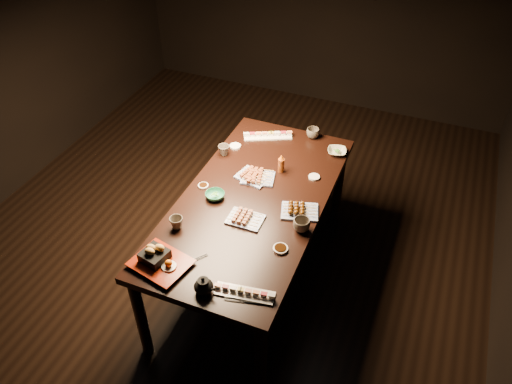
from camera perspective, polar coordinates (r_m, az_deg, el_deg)
ground at (r=4.01m, az=-3.69°, el=-5.74°), size 5.00×5.00×0.00m
dining_table at (r=3.49m, az=-0.31°, el=-5.45°), size 0.95×1.83×0.75m
sushi_platter_near at (r=2.69m, az=-1.32°, el=-11.32°), size 0.33×0.14×0.04m
sushi_platter_far at (r=3.80m, az=1.36°, el=6.59°), size 0.37×0.25×0.04m
yakitori_plate_center at (r=3.39m, az=-0.31°, el=1.99°), size 0.25×0.21×0.06m
yakitori_plate_right at (r=3.07m, az=-1.23°, el=-2.87°), size 0.22×0.16×0.06m
yakitori_plate_left at (r=3.38m, az=0.21°, el=1.88°), size 0.25×0.21×0.06m
tsukune_plate at (r=3.13m, az=5.02°, el=-1.94°), size 0.27×0.23×0.06m
edamame_bowl_green at (r=3.24m, az=-4.70°, el=-0.40°), size 0.17×0.17×0.04m
edamame_bowl_cream at (r=3.67m, az=9.24°, el=4.59°), size 0.16×0.16×0.03m
tempura_tray at (r=2.84m, az=-10.92°, el=-7.43°), size 0.36×0.31×0.11m
teacup_near_left at (r=3.05m, az=-9.07°, el=-3.50°), size 0.11×0.11×0.08m
teacup_mid_right at (r=3.01m, az=5.23°, el=-3.76°), size 0.11×0.11×0.08m
teacup_far_left at (r=3.61m, az=-3.69°, el=4.79°), size 0.10×0.10×0.08m
teacup_far_right at (r=3.81m, az=6.52°, el=6.71°), size 0.11×0.11×0.08m
teapot at (r=2.69m, az=-6.03°, el=-10.52°), size 0.14×0.14×0.11m
condiment_bottle at (r=3.43m, az=2.90°, el=3.31°), size 0.05×0.05×0.14m
sauce_dish_west at (r=3.35m, az=-6.05°, el=0.72°), size 0.08×0.08×0.01m
sauce_dish_east at (r=3.43m, az=6.66°, el=1.71°), size 0.09×0.09×0.01m
sauce_dish_se at (r=2.91m, az=2.81°, el=-6.48°), size 0.11×0.11×0.02m
sauce_dish_nw at (r=3.70m, az=-2.39°, el=5.26°), size 0.11×0.11×0.01m
chopsticks_near at (r=2.87m, az=-7.42°, el=-7.86°), size 0.14×0.17×0.01m
chopsticks_se at (r=2.67m, az=-1.02°, el=-12.37°), size 0.24×0.08×0.01m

